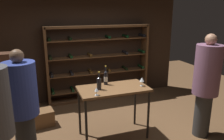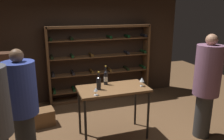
# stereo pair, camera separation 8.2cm
# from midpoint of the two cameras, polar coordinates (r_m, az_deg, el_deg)

# --- Properties ---
(ground_plane) EXTENTS (10.34, 10.34, 0.00)m
(ground_plane) POSITION_cam_midpoint_polar(r_m,az_deg,el_deg) (4.53, 1.91, -16.35)
(ground_plane) COLOR brown
(back_wall) EXTENTS (5.04, 0.10, 2.73)m
(back_wall) POSITION_cam_midpoint_polar(r_m,az_deg,el_deg) (6.02, -5.16, 5.56)
(back_wall) COLOR #332319
(back_wall) RESTS_ON ground
(wine_rack) EXTENTS (2.75, 0.32, 1.99)m
(wine_rack) POSITION_cam_midpoint_polar(r_m,az_deg,el_deg) (5.95, -2.65, 1.75)
(wine_rack) COLOR brown
(wine_rack) RESTS_ON ground
(tasting_table) EXTENTS (1.28, 0.67, 0.99)m
(tasting_table) POSITION_cam_midpoint_polar(r_m,az_deg,el_deg) (4.11, 0.87, -5.98)
(tasting_table) COLOR brown
(tasting_table) RESTS_ON ground
(person_guest_plum_blouse) EXTENTS (0.49, 0.49, 1.82)m
(person_guest_plum_blouse) POSITION_cam_midpoint_polar(r_m,az_deg,el_deg) (3.77, -21.57, -7.36)
(person_guest_plum_blouse) COLOR #2D2D2D
(person_guest_plum_blouse) RESTS_ON ground
(person_bystander_red_print) EXTENTS (0.47, 0.48, 1.97)m
(person_bystander_red_print) POSITION_cam_midpoint_polar(r_m,az_deg,el_deg) (4.44, 23.59, -2.92)
(person_bystander_red_print) COLOR #303030
(person_bystander_red_print) RESTS_ON ground
(wine_crate) EXTENTS (0.52, 0.41, 0.34)m
(wine_crate) POSITION_cam_midpoint_polar(r_m,az_deg,el_deg) (5.01, -16.97, -11.58)
(wine_crate) COLOR brown
(wine_crate) RESTS_ON ground
(display_cabinet) EXTENTS (0.44, 0.36, 1.48)m
(display_cabinet) POSITION_cam_midpoint_polar(r_m,az_deg,el_deg) (5.45, -24.38, -3.60)
(display_cabinet) COLOR #4C2D1E
(display_cabinet) RESTS_ON ground
(wine_bottle_red_label) EXTENTS (0.08, 0.08, 0.33)m
(wine_bottle_red_label) POSITION_cam_midpoint_polar(r_m,az_deg,el_deg) (3.96, -2.82, -3.36)
(wine_bottle_red_label) COLOR black
(wine_bottle_red_label) RESTS_ON tasting_table
(wine_bottle_gold_foil) EXTENTS (0.07, 0.07, 0.37)m
(wine_bottle_gold_foil) POSITION_cam_midpoint_polar(r_m,az_deg,el_deg) (4.21, -1.05, -1.95)
(wine_bottle_gold_foil) COLOR black
(wine_bottle_gold_foil) RESTS_ON tasting_table
(wine_glass_stemmed_left) EXTENTS (0.07, 0.07, 0.14)m
(wine_glass_stemmed_left) POSITION_cam_midpoint_polar(r_m,az_deg,el_deg) (3.71, -3.54, -5.07)
(wine_glass_stemmed_left) COLOR silver
(wine_glass_stemmed_left) RESTS_ON tasting_table
(wine_glass_stemmed_center) EXTENTS (0.09, 0.09, 0.16)m
(wine_glass_stemmed_center) POSITION_cam_midpoint_polar(r_m,az_deg,el_deg) (4.17, 8.24, -2.55)
(wine_glass_stemmed_center) COLOR silver
(wine_glass_stemmed_center) RESTS_ON tasting_table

